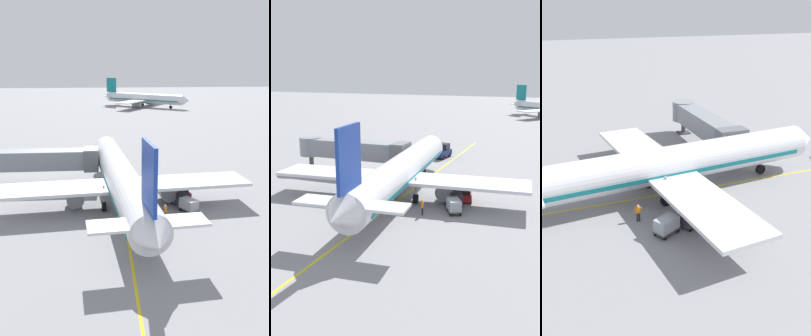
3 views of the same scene
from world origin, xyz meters
The scene contains 11 objects.
ground_plane centered at (0.00, 0.00, 0.00)m, with size 400.00×400.00×0.00m, color gray.
gate_lead_in_line centered at (0.00, 0.00, 0.00)m, with size 0.24×80.00×0.01m, color gold.
parked_airliner centered at (-0.13, -1.38, 3.19)m, with size 30.36×37.35×10.63m.
jet_bridge centered at (-11.75, 7.45, 3.46)m, with size 17.87×3.50×4.98m.
pushback_tractor centered at (-2.30, 22.67, 1.10)m, with size 2.75×4.65×2.40m.
baggage_tug_lead centered at (7.56, 0.13, 0.71)m, with size 1.78×2.71×1.62m.
baggage_cart_front centered at (6.83, 0.82, 0.95)m, with size 2.19×2.88×1.58m.
baggage_cart_second_in_train centered at (6.81, -2.01, 0.95)m, with size 2.19×2.88×1.58m.
baggage_cart_third_in_train centered at (7.32, -4.54, 0.95)m, with size 2.19×2.88×1.58m.
ground_crew_wing_walker centered at (4.35, -6.24, 0.95)m, with size 0.29×0.73×1.69m.
distant_taxiing_airliner centered at (13.24, 97.32, 3.03)m, with size 30.93×26.27×10.10m.
Camera 1 is at (-2.30, -44.74, 16.72)m, focal length 41.30 mm.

